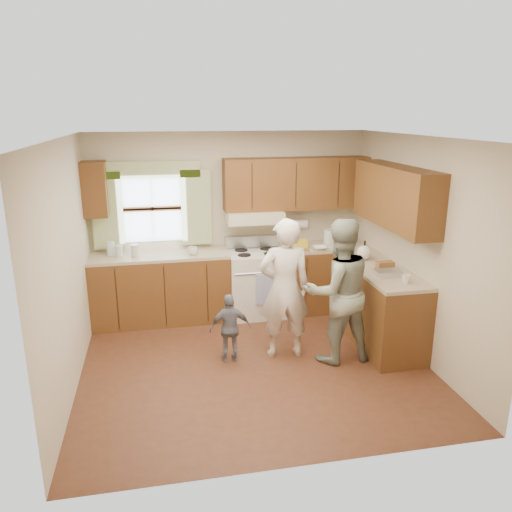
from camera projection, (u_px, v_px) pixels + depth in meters
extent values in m
plane|color=#4D2717|center=(254.00, 363.00, 5.66)|extent=(3.80, 3.80, 0.00)
plane|color=white|center=(254.00, 137.00, 4.96)|extent=(3.80, 3.80, 0.00)
plane|color=beige|center=(230.00, 223.00, 6.96)|extent=(3.80, 0.00, 3.80)
plane|color=beige|center=(300.00, 324.00, 3.66)|extent=(3.80, 0.00, 3.80)
plane|color=beige|center=(67.00, 268.00, 4.95)|extent=(0.00, 3.50, 3.50)
plane|color=beige|center=(418.00, 249.00, 5.66)|extent=(0.00, 3.50, 3.50)
cube|color=#40230D|center=(161.00, 289.00, 6.71)|extent=(1.82, 0.60, 0.90)
cube|color=#40230D|center=(323.00, 278.00, 7.14)|extent=(1.22, 0.60, 0.90)
cube|color=#43200F|center=(376.00, 306.00, 6.14)|extent=(0.60, 1.65, 0.90)
cube|color=tan|center=(160.00, 255.00, 6.58)|extent=(1.82, 0.60, 0.04)
cube|color=tan|center=(324.00, 247.00, 7.01)|extent=(1.22, 0.60, 0.04)
cube|color=tan|center=(379.00, 269.00, 6.01)|extent=(0.60, 1.65, 0.04)
cube|color=#40230D|center=(296.00, 183.00, 6.82)|extent=(2.00, 0.33, 0.70)
cube|color=#43200F|center=(95.00, 189.00, 6.32)|extent=(0.30, 0.33, 0.70)
cube|color=#43200F|center=(395.00, 196.00, 5.79)|extent=(0.33, 1.65, 0.70)
cube|color=beige|center=(254.00, 217.00, 6.76)|extent=(0.76, 0.45, 0.15)
cube|color=silver|center=(152.00, 208.00, 6.67)|extent=(0.90, 0.03, 0.90)
cube|color=#E9F147|center=(107.00, 211.00, 6.51)|extent=(0.40, 0.05, 1.02)
cube|color=#E9F147|center=(196.00, 207.00, 6.73)|extent=(0.40, 0.05, 1.02)
cube|color=#E9F147|center=(150.00, 170.00, 6.48)|extent=(1.30, 0.05, 0.22)
cylinder|color=white|center=(298.00, 224.00, 7.05)|extent=(0.27, 0.12, 0.12)
imported|color=silver|center=(193.00, 251.00, 6.52)|extent=(0.16, 0.16, 0.10)
imported|color=silver|center=(350.00, 235.00, 6.99)|extent=(0.15, 0.15, 0.27)
imported|color=silver|center=(320.00, 248.00, 6.76)|extent=(0.20, 0.20, 0.05)
imported|color=silver|center=(406.00, 279.00, 5.45)|extent=(0.11, 0.11, 0.09)
cylinder|color=silver|center=(111.00, 249.00, 6.49)|extent=(0.10, 0.10, 0.18)
cylinder|color=silver|center=(119.00, 251.00, 6.44)|extent=(0.10, 0.10, 0.15)
cube|color=olive|center=(300.00, 250.00, 6.75)|extent=(0.22, 0.17, 0.02)
cube|color=yellow|center=(299.00, 244.00, 6.84)|extent=(0.21, 0.15, 0.11)
cylinder|color=silver|center=(329.00, 238.00, 6.90)|extent=(0.15, 0.15, 0.24)
cylinder|color=silver|center=(339.00, 239.00, 6.89)|extent=(0.13, 0.13, 0.22)
sphere|color=silver|center=(364.00, 253.00, 6.30)|extent=(0.18, 0.18, 0.18)
cube|color=olive|center=(385.00, 265.00, 5.93)|extent=(0.20, 0.11, 0.09)
cube|color=silver|center=(388.00, 273.00, 5.69)|extent=(0.29, 0.20, 0.07)
cylinder|color=silver|center=(135.00, 250.00, 6.47)|extent=(0.10, 0.10, 0.15)
cube|color=silver|center=(256.00, 283.00, 6.93)|extent=(0.76, 0.64, 0.90)
cube|color=#B7B7BC|center=(252.00, 241.00, 7.03)|extent=(0.76, 0.10, 0.16)
cylinder|color=#B7B7BC|center=(260.00, 273.00, 6.56)|extent=(0.68, 0.03, 0.03)
cube|color=#4E58B7|center=(264.00, 289.00, 6.61)|extent=(0.22, 0.02, 0.42)
cylinder|color=black|center=(241.00, 250.00, 6.89)|extent=(0.18, 0.18, 0.01)
cylinder|color=black|center=(267.00, 249.00, 6.95)|extent=(0.18, 0.18, 0.01)
cylinder|color=black|center=(244.00, 255.00, 6.65)|extent=(0.18, 0.18, 0.01)
cylinder|color=black|center=(271.00, 254.00, 6.72)|extent=(0.18, 0.18, 0.01)
imported|color=silver|center=(284.00, 289.00, 5.64)|extent=(0.62, 0.42, 1.64)
imported|color=#233C2D|center=(338.00, 291.00, 5.55)|extent=(0.85, 0.69, 1.65)
imported|color=slate|center=(230.00, 328.00, 5.62)|extent=(0.47, 0.20, 0.80)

